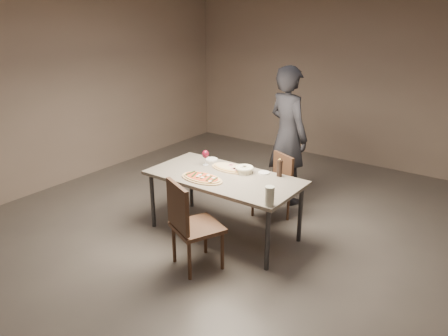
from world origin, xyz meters
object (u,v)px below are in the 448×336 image
Objects in this scene: carafe at (270,196)px; bread_basket at (244,169)px; chair_near at (189,221)px; chair_far at (276,183)px; ham_pizza at (231,168)px; diner at (288,136)px; dining_table at (224,181)px; zucchini_pizza at (202,178)px; pepper_mill_left at (280,168)px.

bread_basket is at bearing 138.84° from carafe.
chair_near reaches higher than bread_basket.
chair_far is (-0.56, 1.14, -0.38)m from carafe.
diner is (0.18, 1.10, 0.18)m from ham_pizza.
chair_far reaches higher than dining_table.
diner reaches higher than dining_table.
zucchini_pizza is 1.59m from diner.
zucchini_pizza is 2.72× the size of carafe.
carafe is at bearing 139.97° from chair_far.
bread_basket is at bearing 114.25° from diner.
bread_basket is (0.20, -0.00, 0.03)m from ham_pizza.
carafe is (0.70, -0.61, 0.05)m from bread_basket.
bread_basket is 0.64m from chair_far.
chair_near is at bearing 109.54° from chair_far.
ham_pizza is 1.13m from diner.
dining_table is at bearing -119.76° from bread_basket.
carafe is at bearing -26.81° from zucchini_pizza.
pepper_mill_left is at bearing 23.65° from zucchini_pizza.
diner is at bearing 91.05° from bread_basket.
carafe is 0.86m from chair_near.
chair_near is at bearing -89.00° from bread_basket.
dining_table is 0.95× the size of diner.
dining_table is 1.84× the size of chair_near.
dining_table is 8.22× the size of pepper_mill_left.
chair_far is at bearing 56.86° from ham_pizza.
diner is (-0.72, 1.71, 0.10)m from carafe.
carafe is 0.24× the size of chair_far.
diner is at bearing -49.95° from chair_far.
zucchini_pizza is 0.55× the size of chair_near.
diner is at bearing 112.78° from carafe.
pepper_mill_left is at bearing 35.02° from dining_table.
zucchini_pizza is at bearing -122.39° from dining_table.
pepper_mill_left is at bearing 19.48° from bread_basket.
bread_basket is 0.43m from pepper_mill_left.
bread_basket is at bearing -1.08° from ham_pizza.
zucchini_pizza is 1.06× the size of ham_pizza.
bread_basket reaches higher than dining_table.
diner reaches higher than chair_near.
chair_far is at bearing 70.24° from dining_table.
carafe is (0.98, -0.15, 0.08)m from zucchini_pizza.
bread_basket is 1.07m from chair_near.
zucchini_pizza is at bearing -98.89° from ham_pizza.
chair_near is (0.15, -0.81, -0.14)m from dining_table.
chair_far is (0.14, 0.53, -0.32)m from bread_basket.
chair_far is at bearing 109.54° from chair_near.
bread_basket is at bearing 99.08° from chair_far.
bread_basket is 1.11m from diner.
dining_table is 0.26m from ham_pizza.
zucchini_pizza is at bearing -138.36° from pepper_mill_left.
dining_table is 9.03× the size of carafe.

